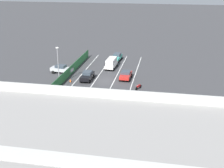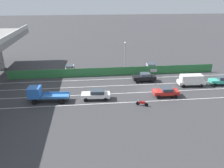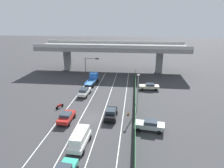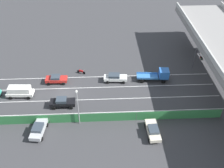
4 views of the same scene
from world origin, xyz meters
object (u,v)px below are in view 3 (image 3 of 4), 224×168
(car_van_white, at_px, (80,138))
(parked_sedan_cream, at_px, (149,86))
(car_sedan_red, at_px, (66,117))
(parked_wagon_silver, at_px, (150,125))
(car_sedan_white, at_px, (84,91))
(street_lamp, at_px, (138,89))
(traffic_cone, at_px, (128,114))
(car_sedan_black, at_px, (111,113))
(motorcycle, at_px, (60,106))
(traffic_light, at_px, (90,62))
(flatbed_truck_blue, at_px, (93,78))

(car_van_white, bearing_deg, parked_sedan_cream, 65.68)
(car_sedan_red, distance_m, parked_wagon_silver, 13.36)
(car_sedan_white, relative_size, street_lamp, 0.67)
(car_van_white, height_order, parked_sedan_cream, car_van_white)
(car_van_white, distance_m, street_lamp, 13.93)
(car_sedan_white, xyz_separation_m, street_lamp, (11.37, -6.54, 3.35))
(car_sedan_white, relative_size, car_van_white, 0.95)
(car_van_white, xyz_separation_m, traffic_cone, (5.99, 9.65, -0.95))
(car_sedan_black, relative_size, parked_wagon_silver, 0.96)
(car_sedan_white, height_order, parked_wagon_silver, parked_wagon_silver)
(car_sedan_red, xyz_separation_m, parked_sedan_cream, (14.39, 16.86, -0.00))
(motorcycle, distance_m, parked_sedan_cream, 21.13)
(car_sedan_white, distance_m, street_lamp, 13.53)
(car_sedan_white, bearing_deg, parked_wagon_silver, -44.28)
(parked_sedan_cream, height_order, traffic_cone, parked_sedan_cream)
(car_sedan_white, height_order, traffic_light, traffic_light)
(car_sedan_white, relative_size, parked_wagon_silver, 1.02)
(parked_wagon_silver, height_order, traffic_light, traffic_light)
(car_sedan_red, height_order, motorcycle, car_sedan_red)
(car_sedan_black, bearing_deg, parked_wagon_silver, -26.63)
(car_sedan_red, xyz_separation_m, motorcycle, (-2.92, 4.74, -0.41))
(car_sedan_red, height_order, car_van_white, car_van_white)
(car_sedan_black, distance_m, traffic_cone, 3.33)
(car_van_white, bearing_deg, parked_wagon_silver, 28.17)
(car_sedan_black, distance_m, parked_sedan_cream, 16.61)
(car_sedan_red, xyz_separation_m, car_sedan_white, (0.11, 11.69, 0.04))
(street_lamp, relative_size, traffic_cone, 11.77)
(street_lamp, bearing_deg, car_sedan_white, 150.10)
(parked_sedan_cream, bearing_deg, car_van_white, -114.32)
(parked_sedan_cream, distance_m, street_lamp, 12.53)
(motorcycle, distance_m, street_lamp, 14.90)
(street_lamp, bearing_deg, parked_wagon_silver, -73.88)
(car_sedan_black, distance_m, flatbed_truck_blue, 19.68)
(car_sedan_white, xyz_separation_m, traffic_cone, (9.85, -8.22, -0.64))
(motorcycle, distance_m, traffic_cone, 12.95)
(motorcycle, bearing_deg, car_sedan_red, -58.36)
(flatbed_truck_blue, height_order, traffic_cone, flatbed_truck_blue)
(parked_sedan_cream, height_order, traffic_light, traffic_light)
(car_sedan_white, distance_m, traffic_cone, 12.84)
(parked_wagon_silver, height_order, parked_sedan_cream, parked_wagon_silver)
(car_sedan_black, xyz_separation_m, street_lamp, (4.40, 3.21, 3.33))
(car_sedan_red, height_order, parked_sedan_cream, car_sedan_red)
(parked_sedan_cream, distance_m, traffic_light, 20.40)
(car_van_white, relative_size, flatbed_truck_blue, 0.77)
(car_sedan_red, xyz_separation_m, car_van_white, (3.97, -6.18, 0.36))
(parked_wagon_silver, distance_m, traffic_light, 33.55)
(car_sedan_black, relative_size, parked_sedan_cream, 0.96)
(street_lamp, bearing_deg, motorcycle, -178.38)
(car_sedan_red, relative_size, motorcycle, 2.37)
(flatbed_truck_blue, bearing_deg, parked_wagon_silver, -58.79)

